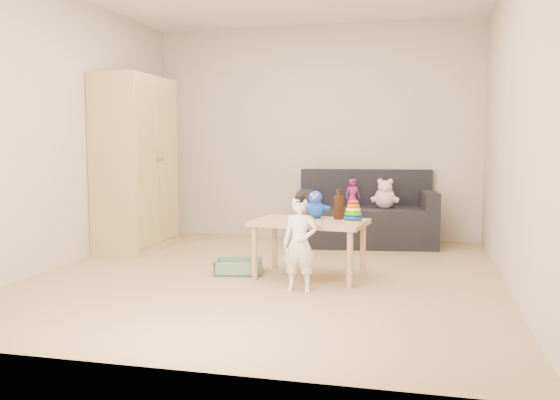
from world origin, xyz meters
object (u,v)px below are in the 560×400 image
(toddler, at_px, (300,245))
(wardrobe, at_px, (136,164))
(play_table, at_px, (309,249))
(sofa, at_px, (366,226))

(toddler, bearing_deg, wardrobe, 144.83)
(play_table, bearing_deg, sofa, 79.94)
(play_table, distance_m, toddler, 0.49)
(wardrobe, xyz_separation_m, sofa, (2.42, 0.90, -0.73))
(play_table, xyz_separation_m, toddler, (0.01, -0.48, 0.12))
(sofa, bearing_deg, wardrobe, -167.11)
(sofa, bearing_deg, toddler, -105.21)
(wardrobe, relative_size, play_table, 1.97)
(sofa, distance_m, play_table, 1.83)
(toddler, bearing_deg, sofa, 80.26)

